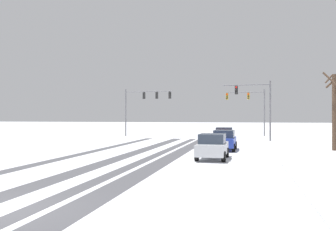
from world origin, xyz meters
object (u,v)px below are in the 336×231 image
(car_silver_third, at_px, (213,146))
(car_red_lead, at_px, (224,136))
(traffic_signal_far_left, at_px, (144,101))
(traffic_signal_near_right, at_px, (257,101))
(bare_tree_sidewalk_mid, at_px, (335,107))
(car_blue_second, at_px, (224,140))
(traffic_signal_far_right, at_px, (250,103))

(car_silver_third, bearing_deg, car_red_lead, 90.08)
(traffic_signal_far_left, relative_size, car_red_lead, 1.64)
(traffic_signal_near_right, xyz_separation_m, bare_tree_sidewalk_mid, (5.74, -8.50, -0.91))
(traffic_signal_near_right, bearing_deg, car_silver_third, -101.20)
(car_silver_third, relative_size, bare_tree_sidewalk_mid, 0.66)
(car_red_lead, height_order, car_silver_third, same)
(car_blue_second, bearing_deg, bare_tree_sidewalk_mid, 11.07)
(car_silver_third, bearing_deg, car_blue_second, 86.47)
(car_red_lead, xyz_separation_m, car_blue_second, (0.40, -6.90, 0.00))
(traffic_signal_far_left, xyz_separation_m, car_blue_second, (11.88, -18.04, -4.00))
(traffic_signal_far_right, xyz_separation_m, car_silver_third, (-2.73, -28.46, -3.80))
(car_silver_third, bearing_deg, traffic_signal_near_right, 78.80)
(traffic_signal_far_left, height_order, car_silver_third, traffic_signal_far_left)
(car_blue_second, xyz_separation_m, bare_tree_sidewalk_mid, (8.61, 1.68, 2.64))
(bare_tree_sidewalk_mid, bearing_deg, traffic_signal_far_right, 106.93)
(traffic_signal_near_right, relative_size, car_blue_second, 1.57)
(traffic_signal_far_left, relative_size, traffic_signal_far_right, 1.04)
(bare_tree_sidewalk_mid, bearing_deg, car_blue_second, -168.93)
(traffic_signal_far_left, relative_size, bare_tree_sidewalk_mid, 1.08)
(traffic_signal_near_right, bearing_deg, bare_tree_sidewalk_mid, -55.95)
(traffic_signal_far_right, bearing_deg, car_silver_third, -95.48)
(traffic_signal_far_left, relative_size, car_silver_third, 1.63)
(traffic_signal_far_left, distance_m, car_red_lead, 16.49)
(car_red_lead, relative_size, car_blue_second, 0.99)
(traffic_signal_near_right, distance_m, car_red_lead, 5.83)
(car_blue_second, relative_size, car_silver_third, 1.00)
(traffic_signal_far_right, xyz_separation_m, car_red_lead, (-2.75, -15.35, -3.80))
(traffic_signal_near_right, distance_m, car_blue_second, 11.16)
(car_blue_second, height_order, car_silver_third, same)
(traffic_signal_far_left, bearing_deg, traffic_signal_near_right, -28.06)
(traffic_signal_near_right, bearing_deg, traffic_signal_far_right, 92.45)
(car_blue_second, bearing_deg, traffic_signal_far_left, 123.37)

